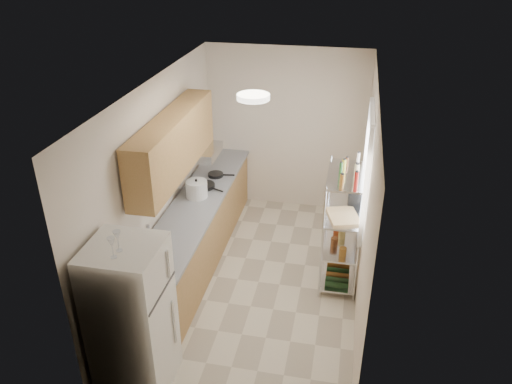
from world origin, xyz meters
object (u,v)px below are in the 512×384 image
refrigerator (132,318)px  cutting_board (343,216)px  frying_pan_large (204,186)px  rice_cooker (197,189)px  espresso_machine (355,195)px

refrigerator → cutting_board: refrigerator is taller
refrigerator → frying_pan_large: refrigerator is taller
rice_cooker → espresso_machine: espresso_machine is taller
cutting_board → refrigerator: bearing=-134.1°
cutting_board → espresso_machine: size_ratio=1.62×
refrigerator → frying_pan_large: bearing=91.2°
refrigerator → espresso_machine: refrigerator is taller
rice_cooker → refrigerator: bearing=-88.2°
refrigerator → cutting_board: size_ratio=3.63×
rice_cooker → frying_pan_large: bearing=86.6°
refrigerator → espresso_machine: 3.06m
frying_pan_large → cutting_board: size_ratio=0.65×
espresso_machine → refrigerator: bearing=-131.9°
refrigerator → espresso_machine: size_ratio=5.88×
rice_cooker → frying_pan_large: size_ratio=0.99×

